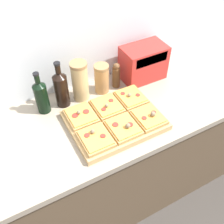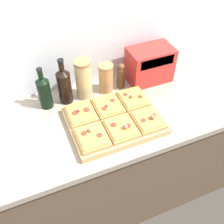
{
  "view_description": "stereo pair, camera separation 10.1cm",
  "coord_description": "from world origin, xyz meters",
  "px_view_note": "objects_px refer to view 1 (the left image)",
  "views": [
    {
      "loc": [
        -0.4,
        -0.61,
        1.95
      ],
      "look_at": [
        0.07,
        0.27,
        0.95
      ],
      "focal_mm": 42.0,
      "sensor_mm": 36.0,
      "label": 1
    },
    {
      "loc": [
        -0.31,
        -0.66,
        1.95
      ],
      "look_at": [
        0.07,
        0.27,
        0.95
      ],
      "focal_mm": 42.0,
      "sensor_mm": 36.0,
      "label": 2
    }
  ],
  "objects_px": {
    "grain_jar_tall": "(80,81)",
    "grain_jar_short": "(102,78)",
    "olive_oil_bottle": "(41,96)",
    "pepper_mill": "(116,75)",
    "cutting_board": "(115,120)",
    "wine_bottle": "(61,88)",
    "toaster_oven": "(143,63)"
  },
  "relations": [
    {
      "from": "olive_oil_bottle",
      "to": "wine_bottle",
      "type": "distance_m",
      "value": 0.12
    },
    {
      "from": "pepper_mill",
      "to": "toaster_oven",
      "type": "height_order",
      "value": "toaster_oven"
    },
    {
      "from": "grain_jar_tall",
      "to": "toaster_oven",
      "type": "distance_m",
      "value": 0.43
    },
    {
      "from": "olive_oil_bottle",
      "to": "grain_jar_short",
      "type": "distance_m",
      "value": 0.37
    },
    {
      "from": "olive_oil_bottle",
      "to": "pepper_mill",
      "type": "height_order",
      "value": "olive_oil_bottle"
    },
    {
      "from": "cutting_board",
      "to": "pepper_mill",
      "type": "bearing_deg",
      "value": 59.57
    },
    {
      "from": "grain_jar_short",
      "to": "pepper_mill",
      "type": "height_order",
      "value": "grain_jar_short"
    },
    {
      "from": "wine_bottle",
      "to": "pepper_mill",
      "type": "relative_size",
      "value": 1.7
    },
    {
      "from": "wine_bottle",
      "to": "toaster_oven",
      "type": "height_order",
      "value": "wine_bottle"
    },
    {
      "from": "grain_jar_tall",
      "to": "pepper_mill",
      "type": "bearing_deg",
      "value": -0.0
    },
    {
      "from": "grain_jar_tall",
      "to": "grain_jar_short",
      "type": "height_order",
      "value": "grain_jar_tall"
    },
    {
      "from": "cutting_board",
      "to": "olive_oil_bottle",
      "type": "xyz_separation_m",
      "value": [
        -0.31,
        0.28,
        0.09
      ]
    },
    {
      "from": "pepper_mill",
      "to": "toaster_oven",
      "type": "distance_m",
      "value": 0.2
    },
    {
      "from": "wine_bottle",
      "to": "grain_jar_short",
      "type": "height_order",
      "value": "wine_bottle"
    },
    {
      "from": "wine_bottle",
      "to": "grain_jar_short",
      "type": "bearing_deg",
      "value": 0.0
    },
    {
      "from": "wine_bottle",
      "to": "grain_jar_short",
      "type": "relative_size",
      "value": 1.55
    },
    {
      "from": "pepper_mill",
      "to": "toaster_oven",
      "type": "bearing_deg",
      "value": -0.25
    },
    {
      "from": "cutting_board",
      "to": "pepper_mill",
      "type": "distance_m",
      "value": 0.33
    },
    {
      "from": "wine_bottle",
      "to": "pepper_mill",
      "type": "height_order",
      "value": "wine_bottle"
    },
    {
      "from": "cutting_board",
      "to": "wine_bottle",
      "type": "distance_m",
      "value": 0.35
    },
    {
      "from": "olive_oil_bottle",
      "to": "pepper_mill",
      "type": "distance_m",
      "value": 0.47
    },
    {
      "from": "cutting_board",
      "to": "toaster_oven",
      "type": "distance_m",
      "value": 0.46
    },
    {
      "from": "grain_jar_tall",
      "to": "grain_jar_short",
      "type": "relative_size",
      "value": 1.33
    },
    {
      "from": "olive_oil_bottle",
      "to": "grain_jar_tall",
      "type": "xyz_separation_m",
      "value": [
        0.23,
        0.0,
        0.02
      ]
    },
    {
      "from": "cutting_board",
      "to": "grain_jar_tall",
      "type": "height_order",
      "value": "grain_jar_tall"
    },
    {
      "from": "cutting_board",
      "to": "pepper_mill",
      "type": "xyz_separation_m",
      "value": [
        0.16,
        0.28,
        0.06
      ]
    },
    {
      "from": "grain_jar_tall",
      "to": "pepper_mill",
      "type": "relative_size",
      "value": 1.47
    },
    {
      "from": "cutting_board",
      "to": "wine_bottle",
      "type": "xyz_separation_m",
      "value": [
        -0.19,
        0.28,
        0.1
      ]
    },
    {
      "from": "pepper_mill",
      "to": "olive_oil_bottle",
      "type": "bearing_deg",
      "value": 180.0
    },
    {
      "from": "grain_jar_tall",
      "to": "wine_bottle",
      "type": "bearing_deg",
      "value": -180.0
    },
    {
      "from": "toaster_oven",
      "to": "grain_jar_short",
      "type": "bearing_deg",
      "value": 179.84
    },
    {
      "from": "grain_jar_short",
      "to": "toaster_oven",
      "type": "height_order",
      "value": "toaster_oven"
    }
  ]
}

